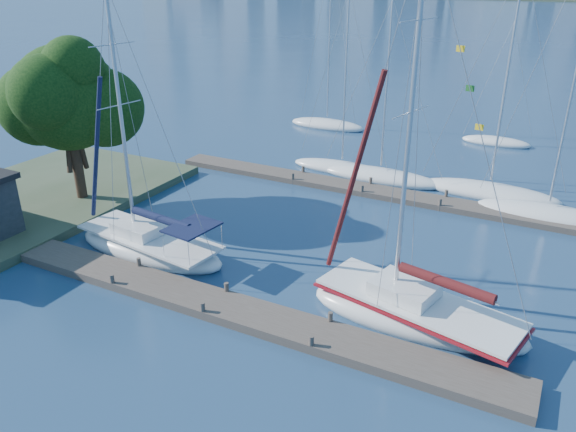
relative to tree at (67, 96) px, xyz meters
The scene contains 13 objects.
ground 16.59m from the tree, 23.14° to the right, with size 700.00×700.00×0.00m, color navy.
near_dock 16.51m from the tree, 23.14° to the right, with size 26.00×2.00×0.40m, color #463C33.
far_dock 19.95m from the tree, 32.24° to the left, with size 30.00×1.80×0.36m, color #463C33.
shore 7.78m from the tree, 136.14° to the right, with size 12.00×22.00×0.50m, color #38472D.
tree is the anchor object (origin of this frame).
sailboat_navy 10.40m from the tree, 22.00° to the right, with size 8.99×3.89×13.59m.
sailboat_maroon 22.76m from the tree, ahead, with size 9.47×4.87×15.57m.
bg_boat_1 18.97m from the tree, 48.16° to the left, with size 7.85×3.78×12.65m.
bg_boat_2 20.74m from the tree, 40.60° to the left, with size 8.87×3.34×12.16m.
bg_boat_3 26.60m from the tree, 30.71° to the left, with size 8.76×2.50×14.40m.
bg_boat_4 28.75m from the tree, 22.92° to the left, with size 8.41×3.80×16.96m.
bg_boat_6 25.53m from the tree, 75.99° to the left, with size 7.49×4.93×15.17m.
bg_boat_7 33.52m from the tree, 50.94° to the left, with size 5.86×3.72×10.13m.
Camera 1 is at (12.28, -16.81, 13.50)m, focal length 35.00 mm.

